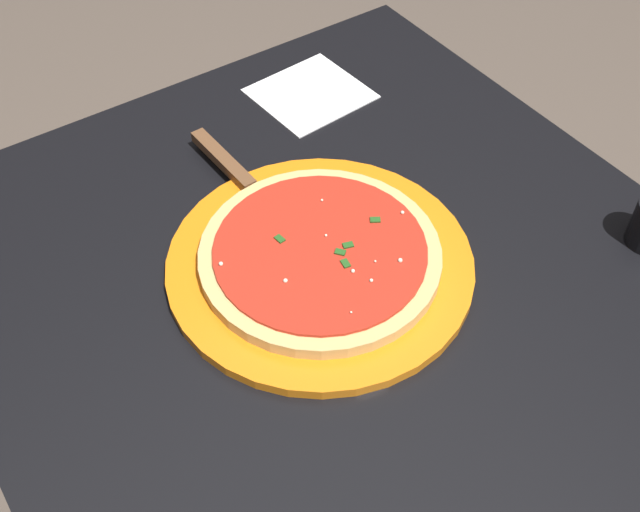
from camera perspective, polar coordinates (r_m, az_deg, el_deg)
name	(u,v)px	position (r m, az deg, el deg)	size (l,w,h in m)	color
restaurant_table	(342,361)	(1.02, 1.61, -7.67)	(0.90, 0.82, 0.77)	black
serving_plate	(320,264)	(0.90, 0.00, -0.57)	(0.35, 0.35, 0.01)	orange
pizza	(320,254)	(0.89, 0.00, 0.12)	(0.28, 0.28, 0.02)	#DBB26B
pizza_server	(240,178)	(0.99, -5.82, 5.66)	(0.22, 0.07, 0.01)	silver
napkin_folded_right	(310,94)	(1.16, -0.71, 11.74)	(0.14, 0.15, 0.00)	white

